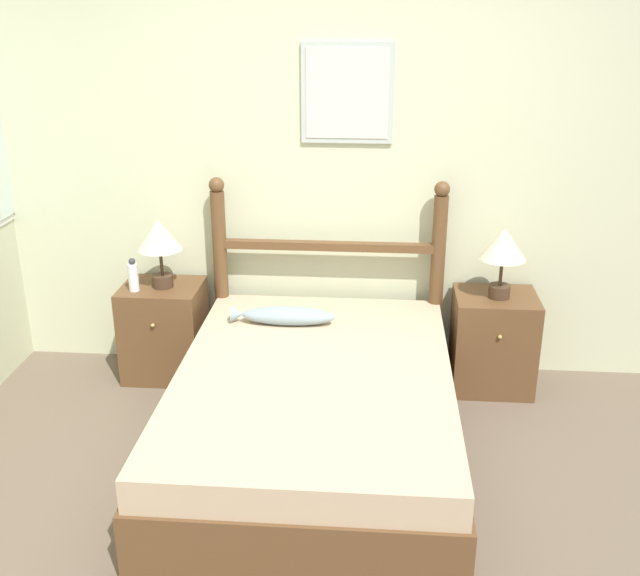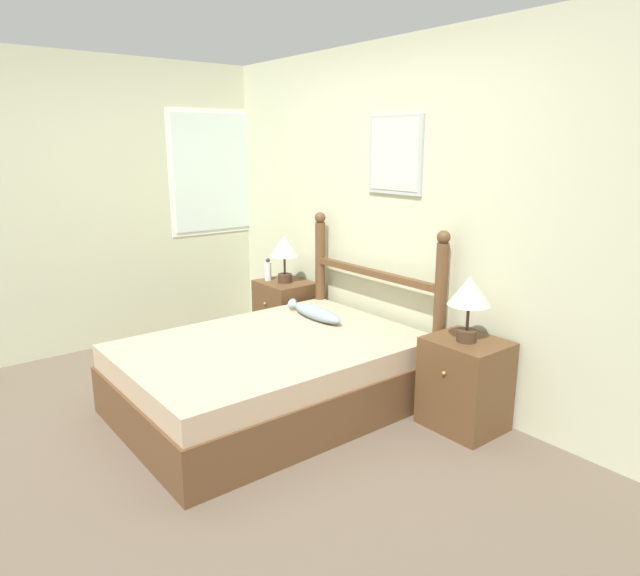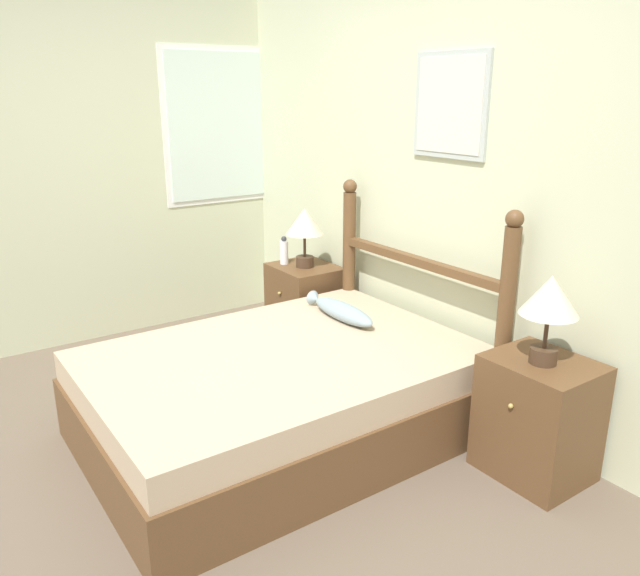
{
  "view_description": "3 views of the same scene",
  "coord_description": "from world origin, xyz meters",
  "px_view_note": "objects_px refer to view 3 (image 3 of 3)",
  "views": [
    {
      "loc": [
        0.21,
        -2.71,
        2.24
      ],
      "look_at": [
        -0.09,
        1.05,
        0.77
      ],
      "focal_mm": 42.0,
      "sensor_mm": 36.0,
      "label": 1
    },
    {
      "loc": [
        3.03,
        -1.4,
        1.81
      ],
      "look_at": [
        -0.13,
        1.1,
        0.79
      ],
      "focal_mm": 32.0,
      "sensor_mm": 36.0,
      "label": 2
    },
    {
      "loc": [
        2.51,
        -0.94,
        1.81
      ],
      "look_at": [
        -0.18,
        0.95,
        0.76
      ],
      "focal_mm": 35.0,
      "sensor_mm": 36.0,
      "label": 3
    }
  ],
  "objects_px": {
    "bed": "(282,394)",
    "fish_pillow": "(341,311)",
    "table_lamp_left": "(305,225)",
    "bottle": "(284,251)",
    "nightstand_left": "(305,305)",
    "table_lamp_right": "(550,301)",
    "nightstand_right": "(538,418)"
  },
  "relations": [
    {
      "from": "bottle",
      "to": "table_lamp_right",
      "type": "bearing_deg",
      "value": 1.74
    },
    {
      "from": "nightstand_right",
      "to": "table_lamp_left",
      "type": "bearing_deg",
      "value": -179.67
    },
    {
      "from": "bottle",
      "to": "fish_pillow",
      "type": "height_order",
      "value": "bottle"
    },
    {
      "from": "nightstand_left",
      "to": "fish_pillow",
      "type": "xyz_separation_m",
      "value": [
        0.8,
        -0.27,
        0.24
      ]
    },
    {
      "from": "table_lamp_left",
      "to": "fish_pillow",
      "type": "distance_m",
      "value": 0.89
    },
    {
      "from": "nightstand_right",
      "to": "bed",
      "type": "bearing_deg",
      "value": -140.74
    },
    {
      "from": "table_lamp_left",
      "to": "fish_pillow",
      "type": "relative_size",
      "value": 0.71
    },
    {
      "from": "nightstand_left",
      "to": "table_lamp_right",
      "type": "xyz_separation_m",
      "value": [
        2.03,
        -0.02,
        0.6
      ]
    },
    {
      "from": "bottle",
      "to": "fish_pillow",
      "type": "bearing_deg",
      "value": -10.76
    },
    {
      "from": "bottle",
      "to": "fish_pillow",
      "type": "distance_m",
      "value": 0.96
    },
    {
      "from": "nightstand_right",
      "to": "table_lamp_left",
      "type": "distance_m",
      "value": 2.1
    },
    {
      "from": "table_lamp_right",
      "to": "fish_pillow",
      "type": "xyz_separation_m",
      "value": [
        -1.24,
        -0.24,
        -0.36
      ]
    },
    {
      "from": "nightstand_left",
      "to": "bottle",
      "type": "distance_m",
      "value": 0.42
    },
    {
      "from": "table_lamp_right",
      "to": "fish_pillow",
      "type": "distance_m",
      "value": 1.31
    },
    {
      "from": "bed",
      "to": "fish_pillow",
      "type": "xyz_separation_m",
      "value": [
        -0.22,
        0.56,
        0.3
      ]
    },
    {
      "from": "nightstand_left",
      "to": "table_lamp_left",
      "type": "xyz_separation_m",
      "value": [
        0.02,
        -0.01,
        0.6
      ]
    },
    {
      "from": "bed",
      "to": "bottle",
      "type": "distance_m",
      "value": 1.44
    },
    {
      "from": "bed",
      "to": "nightstand_left",
      "type": "height_order",
      "value": "nightstand_left"
    },
    {
      "from": "nightstand_right",
      "to": "fish_pillow",
      "type": "height_order",
      "value": "nightstand_right"
    },
    {
      "from": "nightstand_right",
      "to": "table_lamp_right",
      "type": "bearing_deg",
      "value": -75.32
    },
    {
      "from": "bottle",
      "to": "bed",
      "type": "bearing_deg",
      "value": -32.74
    },
    {
      "from": "bed",
      "to": "nightstand_left",
      "type": "relative_size",
      "value": 3.37
    },
    {
      "from": "table_lamp_right",
      "to": "table_lamp_left",
      "type": "bearing_deg",
      "value": 179.64
    },
    {
      "from": "bed",
      "to": "table_lamp_left",
      "type": "xyz_separation_m",
      "value": [
        -1.0,
        0.82,
        0.66
      ]
    },
    {
      "from": "nightstand_left",
      "to": "bottle",
      "type": "bearing_deg",
      "value": -146.41
    },
    {
      "from": "bed",
      "to": "fish_pillow",
      "type": "bearing_deg",
      "value": 111.25
    },
    {
      "from": "bottle",
      "to": "fish_pillow",
      "type": "xyz_separation_m",
      "value": [
        0.93,
        -0.18,
        -0.15
      ]
    },
    {
      "from": "bottle",
      "to": "nightstand_left",
      "type": "bearing_deg",
      "value": 33.59
    },
    {
      "from": "nightstand_right",
      "to": "bottle",
      "type": "distance_m",
      "value": 2.2
    },
    {
      "from": "bed",
      "to": "table_lamp_right",
      "type": "relative_size",
      "value": 4.76
    },
    {
      "from": "bottle",
      "to": "table_lamp_left",
      "type": "bearing_deg",
      "value": 27.08
    },
    {
      "from": "nightstand_right",
      "to": "table_lamp_left",
      "type": "height_order",
      "value": "table_lamp_left"
    }
  ]
}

